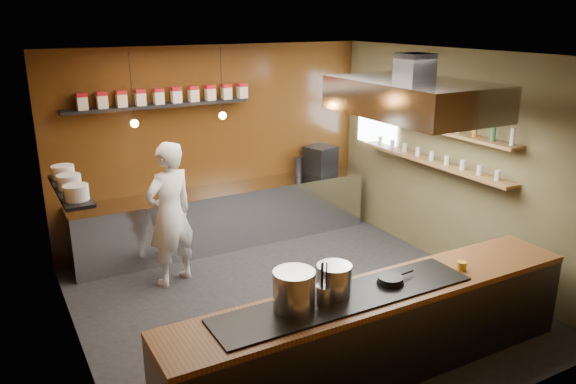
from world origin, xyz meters
TOP-DOWN VIEW (x-y plane):
  - floor at (0.00, 0.00)m, footprint 5.00×5.00m
  - back_wall at (0.00, 2.50)m, footprint 5.00×0.00m
  - left_wall at (-2.50, 0.00)m, footprint 0.00×5.00m
  - right_wall at (2.50, 0.00)m, footprint 0.00×5.00m
  - ceiling at (0.00, 0.00)m, footprint 5.00×5.00m
  - window_pane at (2.45, 1.70)m, footprint 0.00×1.00m
  - prep_counter at (0.00, 2.17)m, footprint 4.60×0.65m
  - pass_counter at (-0.00, -1.60)m, footprint 4.40×0.72m
  - tin_shelf at (-0.90, 2.36)m, footprint 2.60×0.26m
  - plate_shelf at (-2.34, 1.00)m, footprint 0.30×1.40m
  - bottle_shelf_upper at (2.34, 0.30)m, footprint 0.26×2.80m
  - bottle_shelf_lower at (2.34, 0.30)m, footprint 0.26×2.80m
  - extractor_hood at (1.30, -0.40)m, footprint 1.20×2.00m
  - pendant_left at (-1.40, 1.70)m, footprint 0.10×0.10m
  - pendant_right at (-0.20, 1.70)m, footprint 0.10×0.10m
  - storage_tins at (-0.75, 2.36)m, footprint 2.43×0.13m
  - plate_stacks at (-2.34, 1.00)m, footprint 0.26×1.16m
  - bottles at (2.34, 0.30)m, footprint 0.06×2.66m
  - wine_glasses at (2.34, 0.30)m, footprint 0.07×2.37m
  - stockpot_large at (-0.93, -1.56)m, footprint 0.46×0.46m
  - stockpot_small at (-0.48, -1.51)m, footprint 0.40×0.40m
  - utensil_crock at (-0.65, -1.61)m, footprint 0.16×0.16m
  - frying_pan at (0.14, -1.57)m, footprint 0.43×0.27m
  - butter_jar at (0.99, -1.66)m, footprint 0.10×0.10m
  - espresso_machine at (1.74, 2.25)m, footprint 0.55×0.54m
  - chef at (-1.14, 1.32)m, footprint 0.81×0.67m

SIDE VIEW (x-z plane):
  - floor at x=0.00m, z-range 0.00..0.00m
  - prep_counter at x=0.00m, z-range 0.00..0.90m
  - pass_counter at x=0.00m, z-range 0.00..0.94m
  - chef at x=-1.14m, z-range 0.00..1.91m
  - butter_jar at x=0.99m, z-range 0.92..1.01m
  - frying_pan at x=0.14m, z-range 0.94..1.01m
  - utensil_crock at x=-0.65m, z-range 0.94..1.13m
  - stockpot_small at x=-0.48m, z-range 0.94..1.24m
  - stockpot_large at x=-0.93m, z-range 0.94..1.30m
  - espresso_machine at x=1.74m, z-range 0.90..1.35m
  - bottle_shelf_lower at x=2.34m, z-range 1.43..1.47m
  - back_wall at x=0.00m, z-range -1.00..4.00m
  - left_wall at x=-2.50m, z-range -1.00..4.00m
  - right_wall at x=2.50m, z-range -1.00..4.00m
  - wine_glasses at x=2.34m, z-range 1.47..1.60m
  - plate_shelf at x=-2.34m, z-range 1.53..1.57m
  - plate_stacks at x=-2.34m, z-range 1.57..1.73m
  - window_pane at x=2.45m, z-range 1.40..2.40m
  - bottle_shelf_upper at x=2.34m, z-range 1.90..1.94m
  - bottles at x=2.34m, z-range 1.94..2.18m
  - pendant_left at x=-1.40m, z-range 1.68..2.63m
  - pendant_right at x=-0.20m, z-range 1.68..2.63m
  - tin_shelf at x=-0.90m, z-range 2.18..2.22m
  - storage_tins at x=-0.75m, z-range 2.22..2.44m
  - extractor_hood at x=1.30m, z-range 2.15..2.87m
  - ceiling at x=0.00m, z-range 3.00..3.00m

